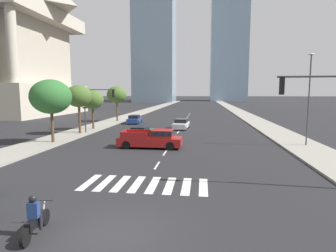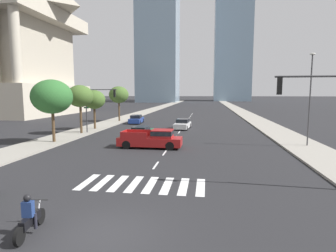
{
  "view_description": "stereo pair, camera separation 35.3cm",
  "coord_description": "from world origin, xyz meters",
  "views": [
    {
      "loc": [
        3.05,
        -8.8,
        4.95
      ],
      "look_at": [
        0.0,
        15.36,
        2.0
      ],
      "focal_mm": 29.41,
      "sensor_mm": 36.0,
      "label": 1
    },
    {
      "loc": [
        3.4,
        -8.75,
        4.95
      ],
      "look_at": [
        0.0,
        15.36,
        2.0
      ],
      "focal_mm": 29.41,
      "sensor_mm": 36.0,
      "label": 2
    }
  ],
  "objects": [
    {
      "name": "street_tree_nearest",
      "position": [
        -11.48,
        16.18,
        4.56
      ],
      "size": [
        3.89,
        3.89,
        6.08
      ],
      "color": "#4C3823",
      "rests_on": "sidewalk_west"
    },
    {
      "name": "ground_plane",
      "position": [
        0.0,
        0.0,
        0.0
      ],
      "size": [
        800.0,
        800.0,
        0.0
      ],
      "primitive_type": "plane",
      "color": "#232326"
    },
    {
      "name": "war_memorial",
      "position": [
        -41.44,
        49.14,
        20.25
      ],
      "size": [
        27.3,
        27.3,
        39.52
      ],
      "rotation": [
        0.0,
        0.0,
        -0.03
      ],
      "color": "#BCB29E",
      "rests_on": "ground"
    },
    {
      "name": "traffic_signal_near",
      "position": [
        9.68,
        5.88,
        4.28
      ],
      "size": [
        4.91,
        0.28,
        6.0
      ],
      "rotation": [
        0.0,
        0.0,
        3.14
      ],
      "color": "#333335",
      "rests_on": "sidewalk_east"
    },
    {
      "name": "street_tree_third",
      "position": [
        -11.48,
        26.25,
        4.03
      ],
      "size": [
        2.94,
        2.94,
        5.15
      ],
      "color": "#4C3823",
      "rests_on": "sidewalk_west"
    },
    {
      "name": "crosswalk_near",
      "position": [
        0.0,
        5.36,
        0.0
      ],
      "size": [
        6.75,
        2.76,
        0.01
      ],
      "color": "silver",
      "rests_on": "ground"
    },
    {
      "name": "sidewalk_west",
      "position": [
        -12.28,
        30.0,
        0.07
      ],
      "size": [
        4.0,
        260.0,
        0.15
      ],
      "primitive_type": "cube",
      "color": "gray",
      "rests_on": "ground"
    },
    {
      "name": "traffic_signal_far",
      "position": [
        -9.63,
        22.9,
        3.96
      ],
      "size": [
        4.15,
        0.28,
        5.57
      ],
      "color": "#333335",
      "rests_on": "sidewalk_west"
    },
    {
      "name": "street_lamp_east",
      "position": [
        12.58,
        17.61,
        4.91
      ],
      "size": [
        0.5,
        0.24,
        8.3
      ],
      "color": "#3F3F42",
      "rests_on": "sidewalk_east"
    },
    {
      "name": "sedan_white_0",
      "position": [
        0.13,
        28.81,
        0.62
      ],
      "size": [
        2.17,
        4.39,
        1.37
      ],
      "rotation": [
        0.0,
        0.0,
        -1.66
      ],
      "color": "silver",
      "rests_on": "ground"
    },
    {
      "name": "motorcycle_lead",
      "position": [
        -2.67,
        -0.36,
        0.58
      ],
      "size": [
        0.7,
        2.08,
        1.49
      ],
      "rotation": [
        0.0,
        0.0,
        1.71
      ],
      "color": "black",
      "rests_on": "ground"
    },
    {
      "name": "street_tree_fourth",
      "position": [
        -11.48,
        36.7,
        4.6
      ],
      "size": [
        3.33,
        3.33,
        5.89
      ],
      "color": "#4C3823",
      "rests_on": "sidewalk_west"
    },
    {
      "name": "sedan_blue_1",
      "position": [
        -7.96,
        34.74,
        0.63
      ],
      "size": [
        2.05,
        4.53,
        1.36
      ],
      "rotation": [
        0.0,
        0.0,
        1.63
      ],
      "color": "navy",
      "rests_on": "ground"
    },
    {
      "name": "street_tree_second",
      "position": [
        -11.48,
        22.19,
        4.53
      ],
      "size": [
        3.06,
        3.06,
        5.71
      ],
      "color": "#4C3823",
      "rests_on": "sidewalk_west"
    },
    {
      "name": "office_tower_left_skyline",
      "position": [
        -22.65,
        138.51,
        50.08
      ],
      "size": [
        20.9,
        20.56,
        110.92
      ],
      "color": "#7A93A8",
      "rests_on": "ground"
    },
    {
      "name": "office_tower_center_skyline",
      "position": [
        18.15,
        166.57,
        57.74
      ],
      "size": [
        21.49,
        22.11,
        125.32
      ],
      "color": "#7A93A8",
      "rests_on": "ground"
    },
    {
      "name": "sedan_green_2",
      "position": [
        -3.61,
        20.28,
        0.61
      ],
      "size": [
        2.11,
        4.83,
        1.32
      ],
      "rotation": [
        0.0,
        0.0,
        1.48
      ],
      "color": "#1E6038",
      "rests_on": "ground"
    },
    {
      "name": "pickup_truck",
      "position": [
        -1.34,
        15.25,
        0.81
      ],
      "size": [
        5.72,
        2.03,
        1.67
      ],
      "rotation": [
        0.0,
        0.0,
        -0.01
      ],
      "color": "maroon",
      "rests_on": "ground"
    },
    {
      "name": "lane_divider_center",
      "position": [
        0.0,
        33.36,
        0.0
      ],
      "size": [
        0.14,
        50.0,
        0.01
      ],
      "color": "silver",
      "rests_on": "ground"
    },
    {
      "name": "sidewalk_east",
      "position": [
        12.28,
        30.0,
        0.07
      ],
      "size": [
        4.0,
        260.0,
        0.15
      ],
      "primitive_type": "cube",
      "color": "gray",
      "rests_on": "ground"
    }
  ]
}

